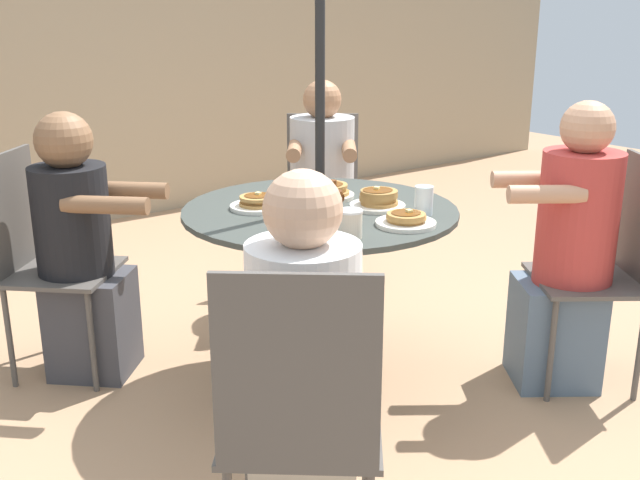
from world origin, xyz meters
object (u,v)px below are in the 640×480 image
object	(u,v)px
diner_north	(568,258)
syrup_bottle	(333,202)
patio_chair_south	(40,252)
diner_south	(81,255)
patio_chair_east	(322,192)
pancake_plate_c	(378,200)
pancake_plate_b	(258,203)
drinking_glass_a	(424,201)
patio_table	(320,249)
diner_east	(322,201)
coffee_cup	(350,224)
patio_chair_north	(610,260)
pancake_plate_a	(328,192)
pancake_plate_d	(406,220)
patio_chair_west	(300,414)
diner_west	(305,384)

from	to	relation	value
diner_north	syrup_bottle	xyz separation A→B (m)	(-0.84, 0.46, 0.26)
patio_chair_south	diner_south	size ratio (longest dim) A/B	0.85
diner_north	patio_chair_east	xyz separation A→B (m)	(-0.11, 1.51, -0.01)
pancake_plate_c	patio_chair_east	bearing A→B (deg)	63.97
pancake_plate_b	syrup_bottle	size ratio (longest dim) A/B	1.61
drinking_glass_a	patio_chair_east	bearing A→B (deg)	70.16
patio_table	diner_east	xyz separation A→B (m)	(0.60, 0.79, -0.06)
diner_south	diner_east	bearing A→B (deg)	137.84
pancake_plate_c	coffee_cup	distance (m)	0.41
drinking_glass_a	patio_chair_north	bearing A→B (deg)	-27.35
pancake_plate_a	pancake_plate_b	xyz separation A→B (m)	(-0.33, 0.02, -0.00)
patio_chair_south	pancake_plate_d	distance (m)	1.54
patio_chair_east	patio_chair_west	size ratio (longest dim) A/B	1.00
coffee_cup	drinking_glass_a	world-z (taller)	drinking_glass_a
pancake_plate_c	drinking_glass_a	size ratio (longest dim) A/B	1.98
syrup_bottle	coffee_cup	xyz separation A→B (m)	(-0.12, -0.26, -0.00)
pancake_plate_b	coffee_cup	distance (m)	0.51
patio_chair_south	pancake_plate_c	size ratio (longest dim) A/B	4.35
pancake_plate_d	diner_west	bearing A→B (deg)	-151.38
patio_chair_east	patio_chair_south	size ratio (longest dim) A/B	1.00
patio_table	diner_north	world-z (taller)	diner_north
diner_west	pancake_plate_d	world-z (taller)	diner_west
patio_chair_north	coffee_cup	distance (m)	1.18
diner_east	coffee_cup	xyz separation A→B (m)	(-0.75, -1.17, 0.28)
pancake_plate_c	drinking_glass_a	bearing A→B (deg)	-67.71
patio_chair_south	pancake_plate_a	world-z (taller)	patio_chair_south
patio_chair_south	coffee_cup	distance (m)	1.39
patio_table	drinking_glass_a	size ratio (longest dim) A/B	9.78
diner_west	patio_chair_south	bearing A→B (deg)	137.37
diner_north	patio_chair_south	distance (m)	2.16
diner_north	syrup_bottle	size ratio (longest dim) A/B	8.63
pancake_plate_c	coffee_cup	world-z (taller)	coffee_cup
patio_chair_east	pancake_plate_c	world-z (taller)	patio_chair_east
patio_table	pancake_plate_b	xyz separation A→B (m)	(-0.20, 0.13, 0.19)
diner_south	patio_chair_west	bearing A→B (deg)	42.58
diner_south	diner_west	xyz separation A→B (m)	(0.11, -1.45, -0.00)
patio_chair_north	pancake_plate_b	distance (m)	1.43
diner_east	pancake_plate_a	size ratio (longest dim) A/B	5.30
patio_chair_north	pancake_plate_d	size ratio (longest dim) A/B	4.35
coffee_cup	diner_east	bearing A→B (deg)	57.40
diner_north	coffee_cup	world-z (taller)	diner_north
patio_chair_east	pancake_plate_b	size ratio (longest dim) A/B	4.35
diner_west	diner_north	bearing A→B (deg)	46.80
pancake_plate_d	drinking_glass_a	xyz separation A→B (m)	(0.15, 0.07, 0.04)
diner_west	drinking_glass_a	world-z (taller)	diner_west
diner_south	syrup_bottle	distance (m)	1.09
diner_north	pancake_plate_a	world-z (taller)	diner_north
patio_chair_west	pancake_plate_a	xyz separation A→B (m)	(0.86, 1.03, 0.25)
pancake_plate_a	pancake_plate_d	xyz separation A→B (m)	(-0.02, -0.50, -0.01)
patio_chair_east	drinking_glass_a	bearing A→B (deg)	107.17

